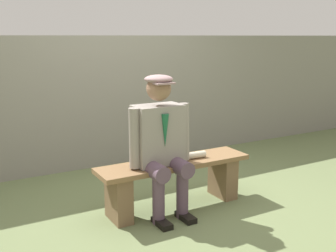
# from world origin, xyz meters

# --- Properties ---
(ground_plane) EXTENTS (30.00, 30.00, 0.00)m
(ground_plane) POSITION_xyz_m (0.00, 0.00, 0.00)
(ground_plane) COLOR #657348
(bench) EXTENTS (1.52, 0.37, 0.47)m
(bench) POSITION_xyz_m (0.00, 0.00, 0.30)
(bench) COLOR brown
(bench) RESTS_ON ground
(seated_man) EXTENTS (0.62, 0.54, 1.30)m
(seated_man) POSITION_xyz_m (0.18, 0.05, 0.71)
(seated_man) COLOR gray
(seated_man) RESTS_ON ground
(rolled_magazine) EXTENTS (0.22, 0.08, 0.07)m
(rolled_magazine) POSITION_xyz_m (-0.22, 0.02, 0.50)
(rolled_magazine) COLOR beige
(rolled_magazine) RESTS_ON bench
(stadium_wall) EXTENTS (12.00, 0.24, 1.64)m
(stadium_wall) POSITION_xyz_m (0.00, -1.69, 0.82)
(stadium_wall) COLOR gray
(stadium_wall) RESTS_ON ground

